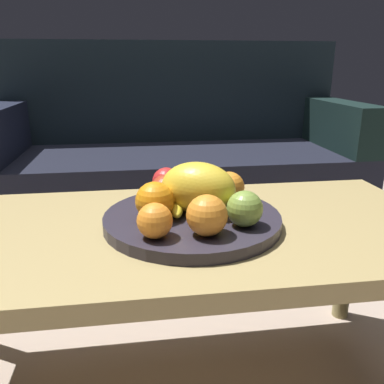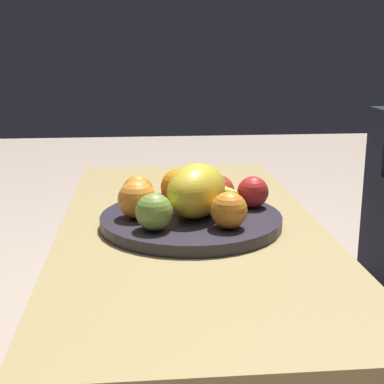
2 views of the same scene
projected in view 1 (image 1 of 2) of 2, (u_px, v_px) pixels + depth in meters
coffee_table at (181, 246)px, 0.90m from camera, size 1.18×0.56×0.45m
couch at (177, 167)px, 1.98m from camera, size 1.70×0.70×0.90m
fruit_bowl at (192, 219)px, 0.88m from camera, size 0.39×0.39×0.03m
melon_large_front at (198, 188)px, 0.87m from camera, size 0.20×0.18×0.11m
orange_front at (207, 215)px, 0.76m from camera, size 0.08×0.08×0.08m
orange_left at (155, 201)px, 0.83m from camera, size 0.08×0.08×0.08m
orange_right at (229, 187)px, 0.94m from camera, size 0.07×0.07×0.07m
orange_back at (155, 221)px, 0.75m from camera, size 0.07×0.07×0.07m
apple_front at (166, 190)px, 0.92m from camera, size 0.07×0.07×0.07m
apple_left at (245, 209)px, 0.80m from camera, size 0.07×0.07×0.07m
apple_right at (166, 181)px, 0.99m from camera, size 0.07×0.07×0.07m
banana_bunch at (175, 197)px, 0.90m from camera, size 0.15×0.16×0.06m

